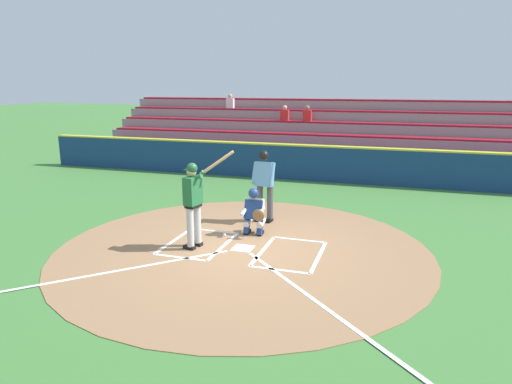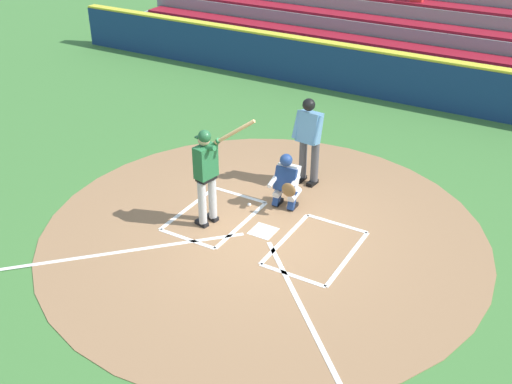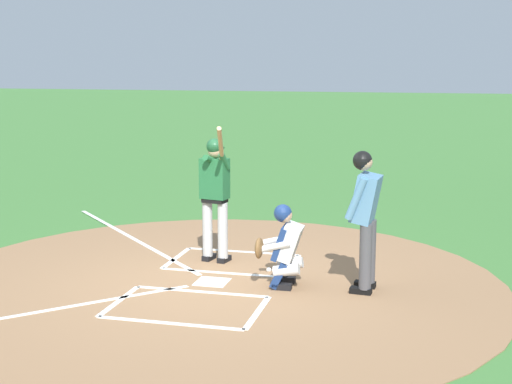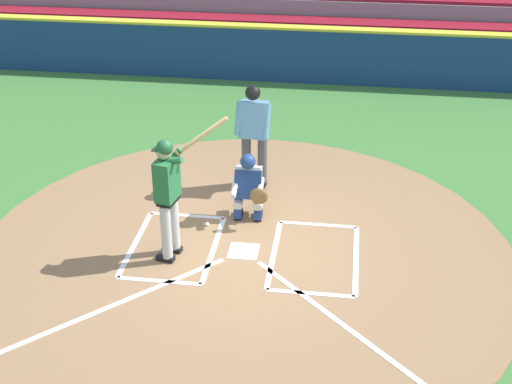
{
  "view_description": "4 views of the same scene",
  "coord_description": "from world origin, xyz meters",
  "px_view_note": "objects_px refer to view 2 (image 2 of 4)",
  "views": [
    {
      "loc": [
        -3.07,
        8.71,
        3.48
      ],
      "look_at": [
        -0.13,
        -0.55,
        1.15
      ],
      "focal_mm": 31.8,
      "sensor_mm": 36.0,
      "label": 1
    },
    {
      "loc": [
        -4.57,
        8.13,
        6.14
      ],
      "look_at": [
        0.07,
        0.15,
        0.88
      ],
      "focal_mm": 43.27,
      "sensor_mm": 36.0,
      "label": 2
    },
    {
      "loc": [
        -9.24,
        -2.91,
        3.02
      ],
      "look_at": [
        0.18,
        -0.58,
        1.26
      ],
      "focal_mm": 51.51,
      "sensor_mm": 36.0,
      "label": 3
    },
    {
      "loc": [
        -1.36,
        8.67,
        5.81
      ],
      "look_at": [
        -0.17,
        -0.1,
        0.97
      ],
      "focal_mm": 49.82,
      "sensor_mm": 36.0,
      "label": 4
    }
  ],
  "objects_px": {
    "catcher": "(287,180)",
    "baseball": "(249,205)",
    "batter": "(207,171)",
    "plate_umpire": "(309,135)"
  },
  "relations": [
    {
      "from": "catcher",
      "to": "baseball",
      "type": "height_order",
      "value": "catcher"
    },
    {
      "from": "catcher",
      "to": "plate_umpire",
      "type": "height_order",
      "value": "plate_umpire"
    },
    {
      "from": "batter",
      "to": "plate_umpire",
      "type": "bearing_deg",
      "value": -110.82
    },
    {
      "from": "catcher",
      "to": "baseball",
      "type": "xyz_separation_m",
      "value": [
        0.62,
        0.34,
        -0.55
      ]
    },
    {
      "from": "batter",
      "to": "baseball",
      "type": "xyz_separation_m",
      "value": [
        -0.33,
        -0.9,
        -1.06
      ]
    },
    {
      "from": "plate_umpire",
      "to": "baseball",
      "type": "height_order",
      "value": "plate_umpire"
    },
    {
      "from": "batter",
      "to": "baseball",
      "type": "height_order",
      "value": "batter"
    },
    {
      "from": "plate_umpire",
      "to": "baseball",
      "type": "bearing_deg",
      "value": 68.71
    },
    {
      "from": "batter",
      "to": "catcher",
      "type": "distance_m",
      "value": 1.64
    },
    {
      "from": "plate_umpire",
      "to": "batter",
      "type": "bearing_deg",
      "value": 69.18
    }
  ]
}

